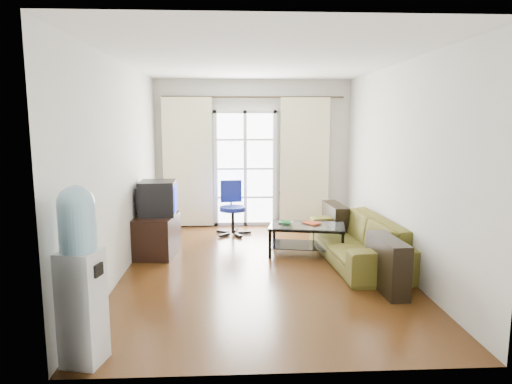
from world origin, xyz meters
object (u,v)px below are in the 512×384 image
tv_stand (157,235)px  water_cooler (80,272)px  sofa (357,240)px  coffee_table (307,235)px  task_chair (233,219)px  crt_tv (156,198)px

tv_stand → water_cooler: size_ratio=0.55×
sofa → tv_stand: (-2.83, 0.48, -0.02)m
coffee_table → water_cooler: bearing=-127.9°
task_chair → water_cooler: water_cooler is taller
tv_stand → water_cooler: (-0.10, -3.03, 0.47)m
sofa → coffee_table: bearing=-126.2°
tv_stand → coffee_table: bearing=4.1°
coffee_table → tv_stand: 2.20m
tv_stand → crt_tv: size_ratio=1.41×
tv_stand → sofa: bearing=-3.7°
sofa → task_chair: 2.40m
coffee_table → task_chair: task_chair is taller
sofa → coffee_table: 0.75m
crt_tv → tv_stand: bearing=-90.8°
sofa → coffee_table: size_ratio=1.86×
coffee_table → tv_stand: (-2.20, 0.07, 0.01)m
sofa → tv_stand: bearing=-103.0°
crt_tv → water_cooler: 3.10m
coffee_table → crt_tv: (-2.20, 0.14, 0.56)m
sofa → task_chair: size_ratio=2.37×
sofa → crt_tv: size_ratio=3.87×
tv_stand → water_cooler: bearing=-85.9°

